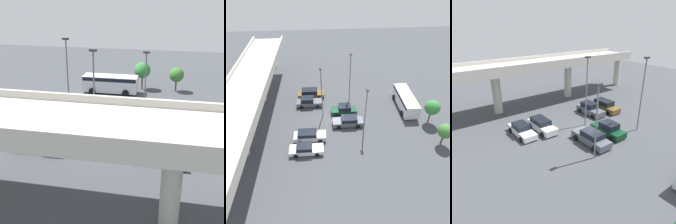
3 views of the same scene
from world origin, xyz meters
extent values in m
plane|color=#424449|center=(0.00, 0.00, 0.00)|extent=(93.45, 93.45, 0.00)
cube|color=#BCB7AD|center=(0.00, 13.21, 6.42)|extent=(39.53, 6.26, 0.90)
cube|color=#BCB7AD|center=(0.00, 10.23, 7.14)|extent=(39.53, 0.30, 0.55)
cube|color=#BCB7AD|center=(0.00, 16.19, 7.14)|extent=(39.53, 0.30, 0.55)
cylinder|color=#BCB7AD|center=(-6.59, 13.21, 2.98)|extent=(1.29, 1.29, 5.97)
cube|color=silver|center=(-6.94, 4.63, 0.50)|extent=(1.72, 4.73, 0.66)
cube|color=black|center=(-6.94, 4.87, 1.13)|extent=(1.58, 2.17, 0.59)
cylinder|color=black|center=(-6.06, 3.17, 0.31)|extent=(0.22, 0.62, 0.62)
cylinder|color=black|center=(-7.82, 3.17, 0.31)|extent=(0.22, 0.62, 0.62)
cylinder|color=black|center=(-6.06, 6.10, 0.31)|extent=(0.22, 0.62, 0.62)
cylinder|color=black|center=(-7.82, 6.10, 0.31)|extent=(0.22, 0.62, 0.62)
cube|color=silver|center=(-4.36, 4.20, 0.56)|extent=(1.73, 4.76, 0.76)
cube|color=black|center=(-4.36, 4.56, 1.23)|extent=(1.60, 2.75, 0.58)
cylinder|color=black|center=(-3.47, 2.72, 0.33)|extent=(0.22, 0.66, 0.66)
cylinder|color=black|center=(-5.25, 2.72, 0.33)|extent=(0.22, 0.66, 0.66)
cylinder|color=black|center=(-3.47, 5.67, 0.33)|extent=(0.22, 0.66, 0.66)
cylinder|color=black|center=(-5.25, 5.67, 0.33)|extent=(0.22, 0.66, 0.66)
cube|color=#515660|center=(-1.58, -1.77, 0.57)|extent=(1.80, 4.88, 0.77)
cube|color=black|center=(-1.58, -1.99, 1.26)|extent=(1.66, 2.46, 0.62)
cylinder|color=black|center=(-2.50, -0.26, 0.34)|extent=(0.22, 0.68, 0.68)
cylinder|color=black|center=(-0.66, -0.26, 0.34)|extent=(0.22, 0.68, 0.68)
cylinder|color=black|center=(-2.50, -3.29, 0.34)|extent=(0.22, 0.68, 0.68)
cylinder|color=black|center=(-0.66, -3.29, 0.34)|extent=(0.22, 0.68, 0.68)
cube|color=#0C381E|center=(1.56, -1.45, 0.53)|extent=(1.79, 4.35, 0.71)
cube|color=black|center=(1.56, -1.58, 1.25)|extent=(1.65, 2.01, 0.74)
cylinder|color=black|center=(0.64, -0.10, 0.31)|extent=(0.22, 0.63, 0.63)
cylinder|color=black|center=(2.47, -0.10, 0.31)|extent=(0.22, 0.63, 0.63)
cylinder|color=black|center=(0.64, -2.80, 0.31)|extent=(0.22, 0.63, 0.63)
cylinder|color=black|center=(2.47, -2.80, 0.31)|extent=(0.22, 0.63, 0.63)
cube|color=#515660|center=(4.19, 4.48, 0.57)|extent=(1.74, 4.53, 0.79)
cube|color=black|center=(4.19, 4.85, 1.34)|extent=(1.60, 2.18, 0.75)
cylinder|color=black|center=(5.08, 3.08, 0.31)|extent=(0.22, 0.62, 0.62)
cylinder|color=black|center=(3.29, 3.08, 0.31)|extent=(0.22, 0.62, 0.62)
cylinder|color=black|center=(5.08, 5.88, 0.31)|extent=(0.22, 0.62, 0.62)
cylinder|color=black|center=(3.29, 5.88, 0.31)|extent=(0.22, 0.62, 0.62)
cube|color=brown|center=(6.99, 4.24, 0.53)|extent=(1.81, 4.82, 0.72)
cube|color=black|center=(6.99, 4.52, 1.26)|extent=(1.67, 2.87, 0.74)
cylinder|color=black|center=(7.92, 2.75, 0.30)|extent=(0.22, 0.61, 0.61)
cylinder|color=black|center=(6.06, 2.75, 0.30)|extent=(0.22, 0.61, 0.61)
cylinder|color=black|center=(7.92, 5.74, 0.30)|extent=(0.22, 0.61, 0.61)
cylinder|color=black|center=(6.06, 5.74, 0.30)|extent=(0.22, 0.61, 0.61)
cube|color=silver|center=(2.49, -12.42, 1.40)|extent=(7.75, 2.33, 2.27)
cube|color=black|center=(2.49, -12.42, 2.20)|extent=(7.60, 2.38, 0.50)
cylinder|color=black|center=(4.89, -11.23, 0.48)|extent=(0.96, 0.29, 0.96)
cylinder|color=black|center=(4.89, -13.61, 0.48)|extent=(0.96, 0.29, 0.96)
cylinder|color=black|center=(0.09, -11.23, 0.48)|extent=(0.96, 0.29, 0.96)
cylinder|color=black|center=(0.09, -13.61, 0.48)|extent=(0.96, 0.29, 0.96)
cylinder|color=slate|center=(5.45, -2.83, 4.48)|extent=(0.16, 0.16, 8.97)
cube|color=#333338|center=(5.45, -2.83, 9.07)|extent=(0.70, 0.35, 0.20)
cylinder|color=slate|center=(-3.24, -4.10, 3.80)|extent=(0.16, 0.16, 7.60)
cube|color=#333338|center=(-3.24, -4.10, 7.70)|extent=(0.70, 0.35, 0.20)
cylinder|color=slate|center=(1.09, 2.18, 4.41)|extent=(0.16, 0.16, 8.82)
cube|color=#333338|center=(1.09, 2.18, 8.92)|extent=(0.70, 0.35, 0.20)
cylinder|color=brown|center=(-6.75, -14.97, 0.80)|extent=(0.24, 0.24, 1.60)
sphere|color=#3D7533|center=(-6.75, -14.97, 2.50)|extent=(2.11, 2.11, 2.11)
cylinder|color=brown|center=(-1.80, -15.08, 0.95)|extent=(0.24, 0.24, 1.91)
sphere|color=#337F38|center=(-1.80, -15.08, 2.92)|extent=(2.38, 2.38, 2.38)
camera|label=1|loc=(-6.18, 29.71, 14.27)|focal=50.00mm
camera|label=2|loc=(-27.86, 1.80, 23.65)|focal=35.00mm
camera|label=3|loc=(-16.81, -17.31, 12.86)|focal=35.00mm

